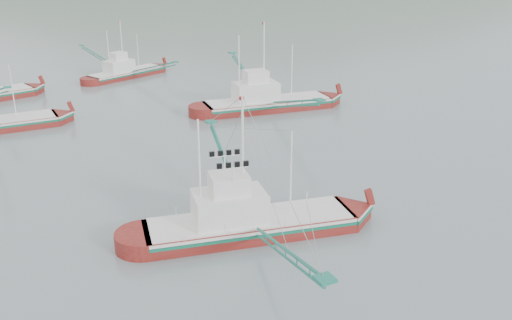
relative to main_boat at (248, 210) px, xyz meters
name	(u,v)px	position (x,y,z in m)	size (l,w,h in m)	color
ground	(298,235)	(2.81, -1.61, -1.74)	(1200.00, 1200.00, 0.00)	slate
main_boat	(248,210)	(0.00, 0.00, 0.00)	(13.98, 24.29, 9.93)	maroon
bg_boat_far	(125,65)	(5.17, 50.55, -0.01)	(11.93, 20.13, 8.55)	maroon
bg_boat_right	(266,96)	(15.02, 26.16, -0.13)	(14.92, 26.27, 10.67)	maroon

